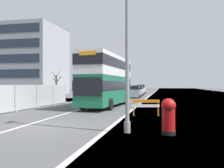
{
  "coord_description": "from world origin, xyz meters",
  "views": [
    {
      "loc": [
        6.09,
        -11.4,
        2.15
      ],
      "look_at": [
        2.06,
        7.6,
        2.2
      ],
      "focal_mm": 39.21,
      "sensor_mm": 36.0,
      "label": 1
    }
  ],
  "objects": [
    {
      "name": "double_decker_bus",
      "position": [
        0.66,
        11.98,
        2.62
      ],
      "size": [
        3.2,
        11.12,
        4.93
      ],
      "color": "#196042",
      "rests_on": "ground"
    },
    {
      "name": "construction_site_fence",
      "position": [
        -5.49,
        9.34,
        1.04
      ],
      "size": [
        0.44,
        13.8,
        2.17
      ],
      "color": "#A8AAAD",
      "rests_on": "ground"
    },
    {
      "name": "backdrop_office_block",
      "position": [
        -28.3,
        39.14,
        7.55
      ],
      "size": [
        22.71,
        13.91,
        15.09
      ],
      "color": "gray",
      "rests_on": "ground"
    },
    {
      "name": "car_oncoming_near",
      "position": [
        1.45,
        28.09,
        0.94
      ],
      "size": [
        1.91,
        4.22,
        1.99
      ],
      "color": "gray",
      "rests_on": "ground"
    },
    {
      "name": "car_receding_mid",
      "position": [
        1.29,
        35.3,
        0.94
      ],
      "size": [
        1.95,
        4.47,
        2.0
      ],
      "color": "silver",
      "rests_on": "ground"
    },
    {
      "name": "roadworks_barrier",
      "position": [
        4.89,
        5.51,
        0.71
      ],
      "size": [
        1.88,
        0.78,
        1.12
      ],
      "color": "orange",
      "rests_on": "ground"
    },
    {
      "name": "bare_tree_far_verge_near",
      "position": [
        -13.31,
        30.59,
        2.2
      ],
      "size": [
        1.92,
        2.26,
        4.76
      ],
      "color": "#4C3D2D",
      "rests_on": "ground"
    },
    {
      "name": "ground",
      "position": [
        0.66,
        0.09,
        -0.05
      ],
      "size": [
        140.0,
        280.0,
        0.1
      ],
      "color": "#4C4C4F"
    },
    {
      "name": "lamppost_foreground",
      "position": [
        4.49,
        -0.59,
        4.05
      ],
      "size": [
        0.29,
        0.7,
        8.56
      ],
      "color": "gray",
      "rests_on": "ground"
    },
    {
      "name": "red_pillar_postbox",
      "position": [
        6.29,
        -0.61,
        0.85
      ],
      "size": [
        0.63,
        0.63,
        1.56
      ],
      "color": "black",
      "rests_on": "ground"
    },
    {
      "name": "car_receding_far",
      "position": [
        1.09,
        43.99,
        1.01
      ],
      "size": [
        1.9,
        4.55,
        2.13
      ],
      "color": "silver",
      "rests_on": "ground"
    }
  ]
}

